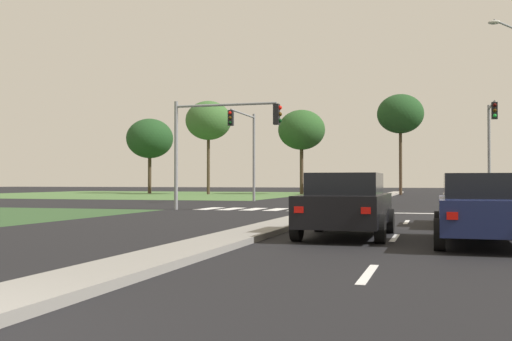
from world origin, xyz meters
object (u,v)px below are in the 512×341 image
car_beige_fourth (475,201)px  treeline_second (208,121)px  traffic_signal_far_right (491,135)px  car_navy_seventh (484,208)px  car_silver_fifth (356,188)px  car_teal_sixth (344,189)px  traffic_signal_near_left (216,133)px  treeline_fourth (400,114)px  car_red_third (365,187)px  traffic_signal_far_left (246,139)px  treeline_third (302,130)px  pedestrian_at_median (374,184)px  car_black_near (346,204)px  treeline_near (150,139)px

car_beige_fourth → treeline_second: treeline_second is taller
traffic_signal_far_right → car_navy_seventh: bearing=-94.9°
car_navy_seventh → treeline_second: treeline_second is taller
car_silver_fifth → car_teal_sixth: 7.02m
traffic_signal_near_left → treeline_fourth: (6.57, 35.94, 4.46)m
car_beige_fourth → car_navy_seventh: size_ratio=0.98×
car_silver_fifth → car_red_third: bearing=-89.2°
car_red_third → car_beige_fourth: (7.95, -41.41, -0.03)m
car_beige_fourth → traffic_signal_near_left: 13.72m
car_red_third → car_navy_seventh: bearing=99.3°
traffic_signal_near_left → treeline_fourth: size_ratio=0.53×
traffic_signal_far_left → treeline_fourth: 26.37m
car_teal_sixth → treeline_third: (-7.03, 17.59, 6.06)m
car_beige_fourth → treeline_second: size_ratio=0.46×
treeline_third → treeline_fourth: treeline_fourth is taller
car_navy_seventh → traffic_signal_far_left: (-13.05, 24.67, 3.38)m
pedestrian_at_median → car_black_near: bearing=-141.7°
car_red_third → car_teal_sixth: (0.03, -14.70, -0.02)m
traffic_signal_far_left → car_silver_fifth: bearing=70.3°
traffic_signal_near_left → car_navy_seventh: bearing=-50.5°
treeline_near → treeline_third: treeline_third is taller
car_black_near → traffic_signal_far_left: traffic_signal_far_left is taller
car_red_third → treeline_second: treeline_second is taller
treeline_fourth → traffic_signal_near_left: bearing=-100.4°
traffic_signal_far_right → pedestrian_at_median: size_ratio=3.66×
car_red_third → car_black_near: bearing=95.8°
traffic_signal_near_left → traffic_signal_far_right: 17.67m
treeline_fourth → car_navy_seventh: bearing=-84.8°
car_silver_fifth → traffic_signal_far_left: size_ratio=0.74×
treeline_second → car_beige_fourth: bearing=-59.3°
car_teal_sixth → treeline_near: (-24.60, 17.14, 5.46)m
car_black_near → car_silver_fifth: 38.89m
car_red_third → car_teal_sixth: car_red_third is taller
treeline_second → car_navy_seventh: bearing=-62.8°
car_beige_fourth → car_teal_sixth: 27.86m
treeline_third → treeline_fourth: size_ratio=0.89×
traffic_signal_far_right → treeline_fourth: size_ratio=0.60×
traffic_signal_near_left → traffic_signal_far_right: bearing=41.8°
traffic_signal_far_right → car_black_near: bearing=-102.3°
car_teal_sixth → treeline_near: bearing=-34.9°
car_beige_fourth → car_silver_fifth: car_silver_fifth is taller
traffic_signal_far_left → traffic_signal_far_right: bearing=1.7°
car_black_near → treeline_fourth: (-1.34, 48.24, 7.32)m
car_black_near → treeline_fourth: size_ratio=0.43×
car_black_near → car_teal_sixth: (-4.65, 31.60, -0.03)m
traffic_signal_far_right → traffic_signal_near_left: bearing=-138.2°
car_red_third → car_navy_seventh: (7.79, -47.34, -0.01)m
car_black_near → traffic_signal_far_right: traffic_signal_far_right is taller
car_teal_sixth → pedestrian_at_median: (2.54, -2.41, 0.37)m
car_black_near → pedestrian_at_median: size_ratio=2.63×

